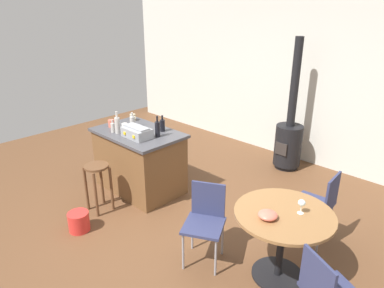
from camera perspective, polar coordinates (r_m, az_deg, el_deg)
The scene contains 20 objects.
ground_plane at distance 4.55m, azimuth -3.54°, elevation -12.47°, with size 8.80×8.80×0.00m, color brown.
back_wall at distance 6.25m, azimuth 16.73°, elevation 9.72°, with size 8.00×0.10×2.70m, color beige.
kitchen_island at distance 5.14m, azimuth -8.56°, elevation -2.68°, with size 1.27×0.83×0.90m.
wooden_stool at distance 4.71m, azimuth -15.15°, elevation -5.42°, with size 0.31×0.31×0.65m.
dining_table at distance 3.54m, azimuth 14.58°, elevation -13.22°, with size 0.95×0.95×0.75m.
folding_chair_near at distance 4.17m, azimuth 20.08°, elevation -8.92°, with size 0.43×0.43×0.88m.
folding_chair_far at distance 3.71m, azimuth 2.19°, elevation -11.98°, with size 0.54×0.54×0.85m.
wood_stove at distance 5.94m, azimuth 15.52°, elevation 0.96°, with size 0.44×0.45×2.13m.
toolbox at distance 4.73m, azimuth -8.99°, elevation 1.92°, with size 0.40×0.26×0.16m.
bottle_0 at distance 5.13m, azimuth -9.71°, elevation 3.63°, with size 0.07×0.07×0.23m.
bottle_1 at distance 4.99m, azimuth -12.81°, elevation 2.65°, with size 0.06×0.06×0.18m.
bottle_2 at distance 4.70m, azimuth -5.66°, elevation 2.49°, with size 0.07×0.07×0.29m.
bottle_3 at distance 4.92m, azimuth -12.10°, elevation 3.07°, with size 0.07×0.07×0.31m.
bottle_4 at distance 4.92m, azimuth -4.85°, elevation 3.09°, with size 0.07×0.07×0.23m.
cup_0 at distance 5.45m, azimuth -9.65°, elevation 4.32°, with size 0.12×0.09×0.10m.
cup_1 at distance 5.22m, azimuth -13.05°, elevation 3.30°, with size 0.12×0.09×0.11m.
cup_2 at distance 5.06m, azimuth -10.94°, elevation 2.81°, with size 0.12×0.08×0.09m.
wine_glass at distance 3.43m, azimuth 17.48°, elevation -9.23°, with size 0.07×0.07×0.14m.
serving_bowl at distance 3.31m, azimuth 12.27°, elevation -11.26°, with size 0.18×0.18×0.07m, color #DB6651.
plastic_bucket at distance 4.54m, azimuth -18.00°, elevation -11.96°, with size 0.25×0.25×0.24m, color red.
Camera 1 is at (2.81, -2.51, 2.56)m, focal length 32.64 mm.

